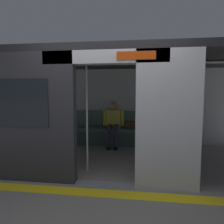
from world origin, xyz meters
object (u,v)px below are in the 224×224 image
object	(u,v)px
bench_seat	(120,132)
handbag	(130,125)
book	(101,127)
grab_pole_door	(87,116)
person_seated	(113,120)
train_car	(112,91)

from	to	relation	value
bench_seat	handbag	xyz separation A→B (m)	(-0.28, -0.07, 0.20)
book	grab_pole_door	distance (m)	2.08
person_seated	book	size ratio (longest dim) A/B	5.48
handbag	grab_pole_door	distance (m)	2.17
handbag	train_car	bearing A→B (deg)	74.09
train_car	grab_pole_door	distance (m)	0.98
bench_seat	book	bearing A→B (deg)	-8.27
train_car	book	distance (m)	1.64
bench_seat	book	xyz separation A→B (m)	(0.54, -0.08, 0.13)
person_seated	grab_pole_door	distance (m)	1.92
train_car	person_seated	bearing A→B (deg)	-83.78
train_car	person_seated	size ratio (longest dim) A/B	5.31
book	grab_pole_door	size ratio (longest dim) A/B	0.11
person_seated	handbag	size ratio (longest dim) A/B	4.64
person_seated	train_car	bearing A→B (deg)	96.22
bench_seat	person_seated	xyz separation A→B (m)	(0.18, 0.05, 0.33)
bench_seat	person_seated	distance (m)	0.38
handbag	book	distance (m)	0.82
bench_seat	handbag	bearing A→B (deg)	-166.74
train_car	bench_seat	xyz separation A→B (m)	(-0.06, -1.13, -1.13)
train_car	bench_seat	distance (m)	1.60
handbag	book	size ratio (longest dim) A/B	1.18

